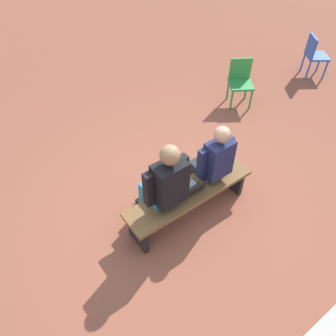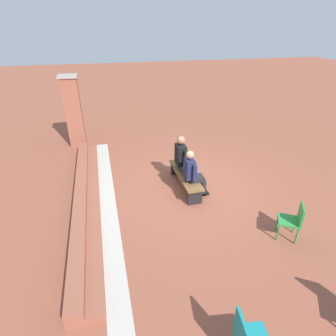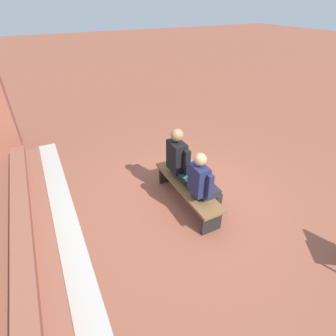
{
  "view_description": "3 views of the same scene",
  "coord_description": "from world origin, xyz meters",
  "px_view_note": "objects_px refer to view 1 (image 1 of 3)",
  "views": [
    {
      "loc": [
        1.86,
        2.2,
        3.63
      ],
      "look_at": [
        0.1,
        -0.22,
        0.6
      ],
      "focal_mm": 35.0,
      "sensor_mm": 36.0,
      "label": 1
    },
    {
      "loc": [
        -5.88,
        2.2,
        3.99
      ],
      "look_at": [
        0.05,
        0.64,
        0.68
      ],
      "focal_mm": 28.0,
      "sensor_mm": 36.0,
      "label": 2
    },
    {
      "loc": [
        -3.23,
        2.2,
        3.32
      ],
      "look_at": [
        0.01,
        0.56,
        0.94
      ],
      "focal_mm": 28.0,
      "sensor_mm": 36.0,
      "label": 3
    }
  ],
  "objects_px": {
    "bench": "(189,196)",
    "laptop": "(191,189)",
    "plastic_chair_far_left": "(314,53)",
    "plastic_chair_near_bench_right": "(240,79)",
    "person_adult": "(164,184)",
    "person_student": "(212,161)"
  },
  "relations": [
    {
      "from": "plastic_chair_far_left",
      "to": "bench",
      "type": "bearing_deg",
      "value": 17.51
    },
    {
      "from": "bench",
      "to": "laptop",
      "type": "relative_size",
      "value": 5.62
    },
    {
      "from": "bench",
      "to": "person_adult",
      "type": "height_order",
      "value": "person_adult"
    },
    {
      "from": "person_student",
      "to": "person_adult",
      "type": "relative_size",
      "value": 0.93
    },
    {
      "from": "plastic_chair_near_bench_right",
      "to": "plastic_chair_far_left",
      "type": "distance_m",
      "value": 1.99
    },
    {
      "from": "person_adult",
      "to": "plastic_chair_far_left",
      "type": "bearing_deg",
      "value": -164.49
    },
    {
      "from": "bench",
      "to": "laptop",
      "type": "xyz_separation_m",
      "value": [
        -0.01,
        0.01,
        0.15
      ]
    },
    {
      "from": "person_adult",
      "to": "plastic_chair_near_bench_right",
      "type": "height_order",
      "value": "person_adult"
    },
    {
      "from": "laptop",
      "to": "plastic_chair_near_bench_right",
      "type": "distance_m",
      "value": 2.9
    },
    {
      "from": "person_student",
      "to": "plastic_chair_far_left",
      "type": "relative_size",
      "value": 1.56
    },
    {
      "from": "plastic_chair_far_left",
      "to": "person_adult",
      "type": "bearing_deg",
      "value": 15.51
    },
    {
      "from": "laptop",
      "to": "plastic_chair_far_left",
      "type": "distance_m",
      "value": 4.63
    },
    {
      "from": "person_adult",
      "to": "plastic_chair_near_bench_right",
      "type": "relative_size",
      "value": 1.68
    },
    {
      "from": "person_student",
      "to": "plastic_chair_far_left",
      "type": "bearing_deg",
      "value": -161.7
    },
    {
      "from": "laptop",
      "to": "plastic_chair_near_bench_right",
      "type": "bearing_deg",
      "value": -147.27
    },
    {
      "from": "plastic_chair_far_left",
      "to": "plastic_chair_near_bench_right",
      "type": "bearing_deg",
      "value": -4.57
    },
    {
      "from": "bench",
      "to": "laptop",
      "type": "distance_m",
      "value": 0.15
    },
    {
      "from": "person_student",
      "to": "plastic_chair_far_left",
      "type": "distance_m",
      "value": 4.24
    },
    {
      "from": "person_student",
      "to": "plastic_chair_far_left",
      "type": "xyz_separation_m",
      "value": [
        -4.02,
        -1.33,
        -0.22
      ]
    },
    {
      "from": "bench",
      "to": "plastic_chair_near_bench_right",
      "type": "distance_m",
      "value": 2.9
    },
    {
      "from": "bench",
      "to": "plastic_chair_far_left",
      "type": "bearing_deg",
      "value": -162.49
    },
    {
      "from": "person_adult",
      "to": "plastic_chair_far_left",
      "type": "relative_size",
      "value": 1.68
    }
  ]
}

